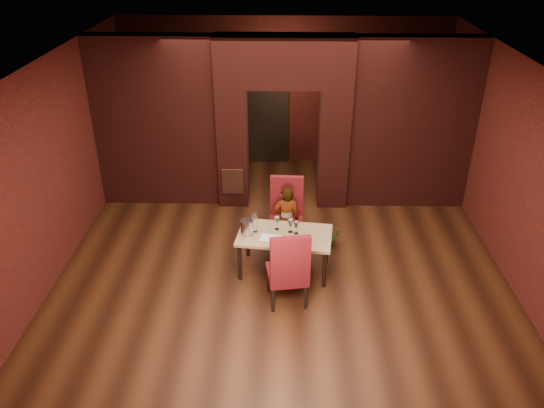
{
  "coord_description": "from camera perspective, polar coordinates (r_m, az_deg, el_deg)",
  "views": [
    {
      "loc": [
        0.01,
        -7.29,
        4.98
      ],
      "look_at": [
        -0.16,
        0.0,
        1.0
      ],
      "focal_mm": 35.0,
      "sensor_mm": 36.0,
      "label": 1
    }
  ],
  "objects": [
    {
      "name": "rear_door_frame",
      "position": [
        11.87,
        -0.7,
        9.25
      ],
      "size": [
        1.02,
        0.04,
        2.22
      ],
      "primitive_type": "cube",
      "color": "black",
      "rests_on": "ground"
    },
    {
      "name": "vent_panel",
      "position": [
        10.08,
        -4.25,
        2.42
      ],
      "size": [
        0.4,
        0.03,
        0.5
      ],
      "primitive_type": "cube",
      "color": "brown",
      "rests_on": "ground"
    },
    {
      "name": "wall_front",
      "position": [
        4.72,
        0.86,
        -17.16
      ],
      "size": [
        7.0,
        0.04,
        3.2
      ],
      "primitive_type": "cube",
      "color": "maroon",
      "rests_on": "ground"
    },
    {
      "name": "wall_back",
      "position": [
        11.79,
        1.28,
        11.92
      ],
      "size": [
        7.0,
        0.04,
        3.2
      ],
      "primitive_type": "cube",
      "color": "maroon",
      "rests_on": "ground"
    },
    {
      "name": "water_bottle",
      "position": [
        8.15,
        -1.85,
        -1.97
      ],
      "size": [
        0.08,
        0.08,
        0.33
      ],
      "primitive_type": "cylinder",
      "color": "white",
      "rests_on": "dining_table"
    },
    {
      "name": "rear_door",
      "position": [
        11.91,
        -0.7,
        9.31
      ],
      "size": [
        0.9,
        0.08,
        2.1
      ],
      "primitive_type": "cube",
      "color": "black",
      "rests_on": "ground"
    },
    {
      "name": "dining_table",
      "position": [
        8.34,
        1.34,
        -5.24
      ],
      "size": [
        1.52,
        0.97,
        0.67
      ],
      "primitive_type": "cube",
      "rotation": [
        0.0,
        0.0,
        -0.12
      ],
      "color": "tan",
      "rests_on": "ground"
    },
    {
      "name": "wine_glass_c",
      "position": [
        8.13,
        2.62,
        -2.55
      ],
      "size": [
        0.08,
        0.08,
        0.21
      ],
      "primitive_type": null,
      "color": "white",
      "rests_on": "dining_table"
    },
    {
      "name": "wall_right",
      "position": [
        8.76,
        24.74,
        3.15
      ],
      "size": [
        0.04,
        8.0,
        3.2
      ],
      "primitive_type": "cube",
      "color": "maroon",
      "rests_on": "ground"
    },
    {
      "name": "lintel",
      "position": [
        9.56,
        1.31,
        15.09
      ],
      "size": [
        2.45,
        0.55,
        0.9
      ],
      "primitive_type": "cube",
      "color": "maroon",
      "rests_on": "ground"
    },
    {
      "name": "tasting_sheet",
      "position": [
        8.06,
        -0.17,
        -3.69
      ],
      "size": [
        0.35,
        0.29,
        0.0
      ],
      "primitive_type": "cube",
      "rotation": [
        0.0,
        0.0,
        -0.22
      ],
      "color": "white",
      "rests_on": "dining_table"
    },
    {
      "name": "pillar_right",
      "position": [
        10.1,
        6.64,
        6.09
      ],
      "size": [
        0.55,
        0.55,
        2.3
      ],
      "primitive_type": "cube",
      "color": "maroon",
      "rests_on": "ground"
    },
    {
      "name": "pillar_left",
      "position": [
        10.1,
        -4.22,
        6.22
      ],
      "size": [
        0.55,
        0.55,
        2.3
      ],
      "primitive_type": "cube",
      "color": "maroon",
      "rests_on": "ground"
    },
    {
      "name": "ceiling",
      "position": [
        7.51,
        1.29,
        14.86
      ],
      "size": [
        7.0,
        8.0,
        0.04
      ],
      "primitive_type": "cube",
      "color": "silver",
      "rests_on": "ground"
    },
    {
      "name": "wine_glass_a",
      "position": [
        8.23,
        0.54,
        -2.09
      ],
      "size": [
        0.09,
        0.09,
        0.21
      ],
      "primitive_type": null,
      "color": "white",
      "rests_on": "dining_table"
    },
    {
      "name": "floor",
      "position": [
        8.83,
        1.06,
        -5.75
      ],
      "size": [
        8.0,
        8.0,
        0.0
      ],
      "primitive_type": "plane",
      "color": "#432210",
      "rests_on": "ground"
    },
    {
      "name": "potted_plant",
      "position": [
        9.1,
        6.26,
        -3.42
      ],
      "size": [
        0.4,
        0.38,
        0.37
      ],
      "primitive_type": "imported",
      "rotation": [
        0.0,
        0.0,
        0.33
      ],
      "color": "#2C5B1D",
      "rests_on": "ground"
    },
    {
      "name": "wing_wall_right",
      "position": [
        10.16,
        14.82,
        8.2
      ],
      "size": [
        2.28,
        0.35,
        3.2
      ],
      "primitive_type": "cube",
      "color": "maroon",
      "rests_on": "ground"
    },
    {
      "name": "person_seated",
      "position": [
        8.71,
        1.54,
        -1.67
      ],
      "size": [
        0.44,
        0.3,
        1.19
      ],
      "primitive_type": "imported",
      "rotation": [
        0.0,
        0.0,
        3.18
      ],
      "color": "white",
      "rests_on": "ground"
    },
    {
      "name": "wall_left",
      "position": [
        8.77,
        -22.4,
        3.67
      ],
      "size": [
        0.04,
        8.0,
        3.2
      ],
      "primitive_type": "cube",
      "color": "maroon",
      "rests_on": "ground"
    },
    {
      "name": "chair_far",
      "position": [
        8.8,
        1.53,
        -1.23
      ],
      "size": [
        0.57,
        0.57,
        1.21
      ],
      "primitive_type": "cube",
      "rotation": [
        0.0,
        0.0,
        -0.04
      ],
      "color": "maroon",
      "rests_on": "ground"
    },
    {
      "name": "chair_near",
      "position": [
        7.58,
        1.64,
        -6.61
      ],
      "size": [
        0.64,
        0.64,
        1.23
      ],
      "primitive_type": "cube",
      "rotation": [
        0.0,
        0.0,
        3.3
      ],
      "color": "maroon",
      "rests_on": "ground"
    },
    {
      "name": "wing_wall_left",
      "position": [
        10.17,
        -12.35,
        8.51
      ],
      "size": [
        2.28,
        0.35,
        3.2
      ],
      "primitive_type": "cube",
      "color": "maroon",
      "rests_on": "ground"
    },
    {
      "name": "wine_bucket",
      "position": [
        8.11,
        -2.7,
        -2.51
      ],
      "size": [
        0.2,
        0.2,
        0.25
      ],
      "primitive_type": "cylinder",
      "color": "#AAAAB0",
      "rests_on": "dining_table"
    },
    {
      "name": "wine_glass_b",
      "position": [
        8.16,
        2.01,
        -2.35
      ],
      "size": [
        0.09,
        0.09,
        0.23
      ],
      "primitive_type": null,
      "color": "white",
      "rests_on": "dining_table"
    }
  ]
}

